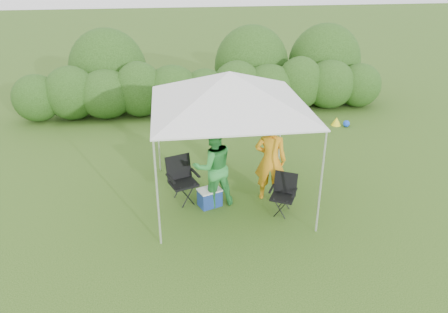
{
  "coord_description": "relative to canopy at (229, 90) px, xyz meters",
  "views": [
    {
      "loc": [
        -1.21,
        -7.76,
        4.99
      ],
      "look_at": [
        -0.12,
        0.4,
        1.05
      ],
      "focal_mm": 35.0,
      "sensor_mm": 36.0,
      "label": 1
    }
  ],
  "objects": [
    {
      "name": "hedge",
      "position": [
        0.0,
        5.5,
        -1.64
      ],
      "size": [
        12.09,
        1.53,
        1.8
      ],
      "color": "#2C541A",
      "rests_on": "ground"
    },
    {
      "name": "woman",
      "position": [
        -0.37,
        -0.22,
        -1.56
      ],
      "size": [
        1.0,
        0.86,
        1.8
      ],
      "primitive_type": "imported",
      "rotation": [
        0.0,
        0.0,
        3.37
      ],
      "color": "green",
      "rests_on": "ground"
    },
    {
      "name": "canopy",
      "position": [
        0.0,
        0.0,
        0.0
      ],
      "size": [
        3.1,
        3.1,
        2.83
      ],
      "color": "silver",
      "rests_on": "ground"
    },
    {
      "name": "chair_right",
      "position": [
        1.04,
        -0.71,
        -1.99
      ],
      "size": [
        0.65,
        0.63,
        0.84
      ],
      "rotation": [
        0.0,
        0.0,
        -0.48
      ],
      "color": "black",
      "rests_on": "ground"
    },
    {
      "name": "bottle",
      "position": [
        -0.4,
        -0.33,
        -1.96
      ],
      "size": [
        0.06,
        0.06,
        0.21
      ],
      "primitive_type": "cylinder",
      "color": "#592D0C",
      "rests_on": "cooler"
    },
    {
      "name": "man",
      "position": [
        0.86,
        -0.15,
        -1.54
      ],
      "size": [
        0.77,
        0.61,
        1.85
      ],
      "primitive_type": "imported",
      "rotation": [
        0.0,
        0.0,
        2.87
      ],
      "color": "orange",
      "rests_on": "ground"
    },
    {
      "name": "chair_left",
      "position": [
        -1.03,
        0.05,
        -1.9
      ],
      "size": [
        0.74,
        0.71,
        0.99
      ],
      "rotation": [
        0.0,
        0.0,
        0.35
      ],
      "color": "black",
      "rests_on": "ground"
    },
    {
      "name": "lawn_toy",
      "position": [
        4.0,
        3.81,
        -2.34
      ],
      "size": [
        0.52,
        0.43,
        0.26
      ],
      "color": "yellow",
      "rests_on": "ground"
    },
    {
      "name": "cooler",
      "position": [
        -0.46,
        -0.29,
        -2.26
      ],
      "size": [
        0.57,
        0.49,
        0.4
      ],
      "rotation": [
        0.0,
        0.0,
        0.38
      ],
      "color": "navy",
      "rests_on": "ground"
    },
    {
      "name": "ground",
      "position": [
        0.0,
        -0.5,
        -2.46
      ],
      "size": [
        70.0,
        70.0,
        0.0
      ],
      "primitive_type": "plane",
      "color": "#3D611E"
    }
  ]
}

